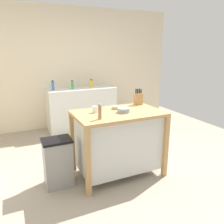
{
  "coord_description": "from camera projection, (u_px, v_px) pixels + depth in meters",
  "views": [
    {
      "loc": [
        -1.2,
        -2.53,
        1.69
      ],
      "look_at": [
        0.09,
        0.26,
        0.85
      ],
      "focal_mm": 36.3,
      "sensor_mm": 36.0,
      "label": 1
    }
  ],
  "objects": [
    {
      "name": "kitchen_island",
      "position": [
        118.0,
        140.0,
        3.11
      ],
      "size": [
        1.17,
        0.72,
        0.9
      ],
      "color": "tan",
      "rests_on": "ground"
    },
    {
      "name": "wall_back",
      "position": [
        65.0,
        68.0,
        5.0
      ],
      "size": [
        5.1,
        0.1,
        2.6
      ],
      "primitive_type": "cube",
      "color": "beige",
      "rests_on": "ground"
    },
    {
      "name": "sink_counter",
      "position": [
        81.0,
        108.0,
        5.01
      ],
      "size": [
        1.46,
        0.6,
        0.9
      ],
      "color": "silver",
      "rests_on": "ground"
    },
    {
      "name": "drinking_cup",
      "position": [
        95.0,
        109.0,
        2.96
      ],
      "size": [
        0.07,
        0.07,
        0.09
      ],
      "color": "silver",
      "rests_on": "kitchen_island"
    },
    {
      "name": "ground_plane",
      "position": [
        114.0,
        176.0,
        3.15
      ],
      "size": [
        6.1,
        6.1,
        0.0
      ],
      "primitive_type": "plane",
      "color": "gray",
      "rests_on": "ground"
    },
    {
      "name": "pepper_grinder",
      "position": [
        100.0,
        112.0,
        2.67
      ],
      "size": [
        0.04,
        0.04,
        0.19
      ],
      "color": "#9E7042",
      "rests_on": "kitchen_island"
    },
    {
      "name": "bottle_dish_soap",
      "position": [
        72.0,
        85.0,
        4.74
      ],
      "size": [
        0.05,
        0.05,
        0.19
      ],
      "color": "green",
      "rests_on": "sink_counter"
    },
    {
      "name": "sink_faucet",
      "position": [
        79.0,
        82.0,
        4.99
      ],
      "size": [
        0.02,
        0.02,
        0.22
      ],
      "color": "#B7BCC1",
      "rests_on": "sink_counter"
    },
    {
      "name": "bowl_stoneware_deep",
      "position": [
        116.0,
        107.0,
        3.16
      ],
      "size": [
        0.12,
        0.12,
        0.04
      ],
      "color": "tan",
      "rests_on": "kitchen_island"
    },
    {
      "name": "bottle_hand_soap",
      "position": [
        91.0,
        83.0,
        5.01
      ],
      "size": [
        0.06,
        0.06,
        0.17
      ],
      "color": "yellow",
      "rests_on": "sink_counter"
    },
    {
      "name": "bowl_ceramic_small",
      "position": [
        124.0,
        110.0,
        2.98
      ],
      "size": [
        0.16,
        0.16,
        0.06
      ],
      "color": "gray",
      "rests_on": "kitchen_island"
    },
    {
      "name": "bottle_spray_cleaner",
      "position": [
        53.0,
        86.0,
        4.6
      ],
      "size": [
        0.06,
        0.06,
        0.2
      ],
      "color": "blue",
      "rests_on": "sink_counter"
    },
    {
      "name": "knife_block",
      "position": [
        138.0,
        99.0,
        3.39
      ],
      "size": [
        0.11,
        0.09,
        0.24
      ],
      "color": "#AD7F4C",
      "rests_on": "kitchen_island"
    },
    {
      "name": "trash_bin",
      "position": [
        58.0,
        162.0,
        2.87
      ],
      "size": [
        0.36,
        0.28,
        0.63
      ],
      "color": "gray",
      "rests_on": "ground"
    }
  ]
}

